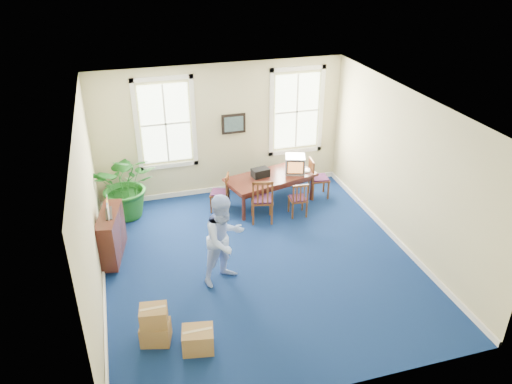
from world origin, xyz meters
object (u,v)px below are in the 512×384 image
object	(u,v)px
credenza	(112,238)
potted_plant	(127,184)
chair_near_left	(262,199)
cardboard_boxes	(165,318)
man	(224,239)
conference_table	(270,190)
crt_tv	(295,164)

from	to	relation	value
credenza	potted_plant	xyz separation A→B (m)	(0.42, 1.66, 0.32)
chair_near_left	cardboard_boxes	size ratio (longest dim) A/B	0.87
potted_plant	man	bearing A→B (deg)	-61.97
conference_table	cardboard_boxes	size ratio (longest dim) A/B	1.70
man	credenza	bearing A→B (deg)	122.04
crt_tv	potted_plant	bearing A→B (deg)	-166.03
potted_plant	cardboard_boxes	bearing A→B (deg)	-85.66
conference_table	cardboard_boxes	bearing A→B (deg)	-142.82
man	conference_table	bearing A→B (deg)	31.53
man	cardboard_boxes	bearing A→B (deg)	-162.00
crt_tv	cardboard_boxes	world-z (taller)	crt_tv
cardboard_boxes	man	bearing A→B (deg)	43.15
man	credenza	size ratio (longest dim) A/B	1.46
conference_table	chair_near_left	size ratio (longest dim) A/B	1.96
chair_near_left	potted_plant	bearing A→B (deg)	-7.27
man	cardboard_boxes	xyz separation A→B (m)	(-1.25, -1.17, -0.53)
conference_table	potted_plant	world-z (taller)	potted_plant
conference_table	chair_near_left	xyz separation A→B (m)	(-0.43, -0.71, 0.18)
conference_table	cardboard_boxes	distance (m)	4.80
man	potted_plant	distance (m)	3.32
crt_tv	credenza	distance (m)	4.55
chair_near_left	potted_plant	size ratio (longest dim) A/B	0.68
conference_table	crt_tv	bearing A→B (deg)	-10.31
crt_tv	man	world-z (taller)	man
conference_table	credenza	xyz separation A→B (m)	(-3.69, -1.33, 0.12)
potted_plant	chair_near_left	bearing A→B (deg)	-20.18
conference_table	man	distance (m)	3.16
man	potted_plant	world-z (taller)	man
credenza	man	bearing A→B (deg)	-21.69
man	potted_plant	bearing A→B (deg)	92.87
potted_plant	cardboard_boxes	world-z (taller)	potted_plant
crt_tv	man	bearing A→B (deg)	-113.20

